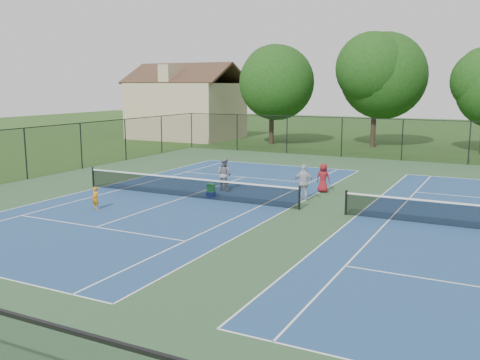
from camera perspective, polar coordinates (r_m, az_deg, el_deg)
The scene contains 13 objects.
ground at distance 23.50m, azimuth 8.73°, elevation -3.42°, with size 140.00×140.00×0.00m, color #234716.
court_pad at distance 23.50m, azimuth 8.73°, elevation -3.41°, with size 36.00×36.00×0.01m, color #2A4C2D.
tennis_court_left at distance 26.46m, azimuth -5.79°, elevation -1.61°, with size 12.00×23.83×1.07m.
perimeter_fence at distance 23.18m, azimuth 8.84°, elevation 0.43°, with size 36.08×36.08×3.02m.
tree_back_a at distance 49.96m, azimuth 3.43°, elevation 10.78°, with size 6.80×6.80×9.15m.
tree_back_b at distance 49.01m, azimuth 14.28°, elevation 11.16°, with size 7.60×7.60×10.03m.
clapboard_house at distance 55.64m, azimuth -5.73°, elevation 7.65°, with size 10.80×8.10×7.65m.
child_player at distance 24.52m, azimuth -15.17°, elevation -1.89°, with size 0.37×0.24×1.01m, color orange.
instructor at distance 27.84m, azimuth -1.68°, elevation 0.62°, with size 0.84×0.65×1.72m, color gray.
bystander_a at distance 25.43m, azimuth 6.84°, elevation -0.29°, with size 1.04×0.43×1.78m, color silver.
bystander_c at distance 27.69m, azimuth 8.86°, elevation 0.22°, with size 0.73×0.48×1.50m, color maroon.
ball_crate at distance 26.30m, azimuth -3.11°, elevation -1.57°, with size 0.40×0.31×0.27m, color #163099.
ball_hopper at distance 26.23m, azimuth -3.12°, elevation -0.84°, with size 0.34×0.28×0.41m, color green.
Camera 1 is at (7.12, -21.72, 5.46)m, focal length 40.00 mm.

